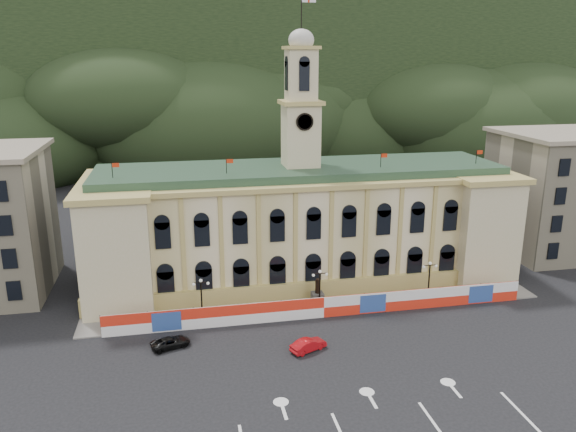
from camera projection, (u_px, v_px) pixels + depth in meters
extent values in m
plane|color=black|center=(365.00, 389.00, 51.73)|extent=(260.00, 260.00, 0.00)
cube|color=black|center=(227.00, 81.00, 168.18)|extent=(230.00, 70.00, 44.00)
cube|color=#595651|center=(361.00, 54.00, 153.70)|extent=(22.00, 8.00, 14.00)
cube|color=#595651|center=(39.00, 70.00, 137.31)|extent=(16.00, 7.00, 10.00)
cube|color=beige|center=(300.00, 228.00, 76.18)|extent=(55.00, 15.00, 14.00)
cube|color=tan|center=(313.00, 290.00, 70.44)|extent=(56.00, 0.80, 2.40)
cube|color=tan|center=(300.00, 175.00, 74.17)|extent=(56.20, 16.20, 0.60)
cube|color=#2B4832|center=(300.00, 170.00, 73.97)|extent=(53.00, 13.00, 1.20)
cube|color=beige|center=(120.00, 241.00, 70.82)|extent=(8.00, 17.00, 14.00)
cube|color=beige|center=(463.00, 220.00, 79.66)|extent=(8.00, 17.00, 14.00)
cube|color=beige|center=(301.00, 135.00, 72.70)|extent=(4.40, 4.40, 8.00)
cube|color=tan|center=(301.00, 102.00, 71.54)|extent=(5.20, 5.20, 0.50)
cube|color=beige|center=(301.00, 76.00, 70.63)|extent=(3.60, 3.60, 6.50)
cube|color=tan|center=(301.00, 48.00, 69.69)|extent=(4.20, 4.20, 0.40)
cylinder|color=black|center=(305.00, 122.00, 69.98)|extent=(2.20, 0.20, 2.20)
ellipsoid|color=beige|center=(301.00, 40.00, 69.44)|extent=(3.20, 3.20, 2.72)
cylinder|color=black|center=(301.00, 13.00, 68.56)|extent=(0.12, 0.12, 5.00)
cube|color=#BEB292|center=(568.00, 194.00, 86.54)|extent=(20.00, 16.00, 18.00)
cube|color=gray|center=(576.00, 134.00, 83.97)|extent=(21.00, 17.00, 0.60)
cube|color=red|center=(324.00, 307.00, 65.52)|extent=(50.00, 0.25, 2.50)
cube|color=#2B4990|center=(167.00, 322.00, 62.00)|extent=(3.20, 0.05, 2.20)
cube|color=#2B4990|center=(373.00, 304.00, 66.52)|extent=(3.20, 0.05, 2.20)
cube|color=#2B4990|center=(481.00, 294.00, 69.15)|extent=(3.20, 0.05, 2.20)
cube|color=slate|center=(318.00, 307.00, 68.44)|extent=(56.00, 5.50, 0.16)
cube|color=#595651|center=(317.00, 300.00, 68.44)|extent=(1.40, 1.40, 1.80)
cylinder|color=black|center=(318.00, 287.00, 67.97)|extent=(0.60, 0.60, 1.60)
sphere|color=black|center=(318.00, 280.00, 67.73)|extent=(0.44, 0.44, 0.44)
cylinder|color=black|center=(202.00, 319.00, 65.08)|extent=(0.44, 0.44, 0.30)
cylinder|color=black|center=(202.00, 301.00, 64.46)|extent=(0.18, 0.18, 4.80)
cube|color=black|center=(201.00, 283.00, 63.82)|extent=(1.60, 0.08, 0.08)
sphere|color=silver|center=(194.00, 284.00, 63.71)|extent=(0.36, 0.36, 0.36)
sphere|color=silver|center=(208.00, 283.00, 64.01)|extent=(0.36, 0.36, 0.36)
sphere|color=silver|center=(201.00, 281.00, 63.75)|extent=(0.40, 0.40, 0.40)
cylinder|color=black|center=(319.00, 309.00, 67.71)|extent=(0.44, 0.44, 0.30)
cylinder|color=black|center=(320.00, 291.00, 67.09)|extent=(0.18, 0.18, 4.80)
cube|color=black|center=(320.00, 274.00, 66.45)|extent=(1.60, 0.08, 0.08)
sphere|color=silver|center=(313.00, 275.00, 66.34)|extent=(0.36, 0.36, 0.36)
sphere|color=silver|center=(326.00, 274.00, 66.64)|extent=(0.36, 0.36, 0.36)
sphere|color=silver|center=(320.00, 272.00, 66.38)|extent=(0.40, 0.40, 0.40)
cylinder|color=black|center=(428.00, 299.00, 70.34)|extent=(0.44, 0.44, 0.30)
cylinder|color=black|center=(429.00, 283.00, 69.72)|extent=(0.18, 0.18, 4.80)
cube|color=black|center=(430.00, 265.00, 69.08)|extent=(1.60, 0.08, 0.08)
sphere|color=silver|center=(424.00, 267.00, 68.98)|extent=(0.36, 0.36, 0.36)
sphere|color=silver|center=(436.00, 266.00, 69.28)|extent=(0.36, 0.36, 0.36)
sphere|color=silver|center=(430.00, 263.00, 69.01)|extent=(0.40, 0.40, 0.40)
imported|color=#AA0C11|center=(308.00, 345.00, 58.23)|extent=(4.39, 5.02, 1.31)
imported|color=black|center=(171.00, 342.00, 58.90)|extent=(4.22, 5.18, 1.14)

